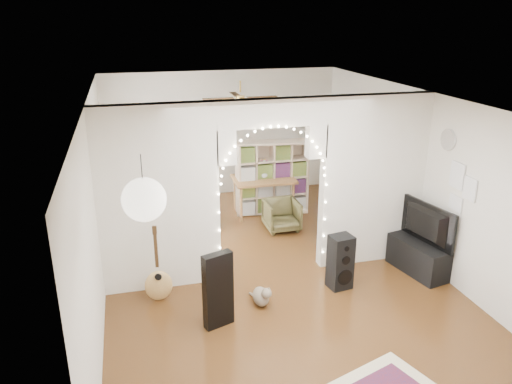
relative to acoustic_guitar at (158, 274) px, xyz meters
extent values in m
plane|color=black|center=(1.75, 0.43, -0.42)|extent=(7.50, 7.50, 0.00)
cube|color=white|center=(1.75, 0.43, 2.28)|extent=(5.00, 7.50, 0.02)
cube|color=silver|center=(1.75, 4.18, 0.93)|extent=(5.00, 0.02, 2.70)
cube|color=silver|center=(1.75, -3.32, 0.93)|extent=(5.00, 0.02, 2.70)
cube|color=silver|center=(-0.75, 0.43, 0.93)|extent=(0.02, 7.50, 2.70)
cube|color=silver|center=(4.25, 0.43, 0.93)|extent=(0.02, 7.50, 2.70)
cube|color=silver|center=(0.10, 0.43, 0.93)|extent=(1.70, 0.20, 2.70)
cube|color=silver|center=(3.40, 0.43, 0.93)|extent=(1.70, 0.20, 2.70)
cube|color=silver|center=(1.75, 0.43, 2.08)|extent=(1.60, 0.20, 0.40)
cube|color=white|center=(-0.72, 2.23, 1.08)|extent=(0.04, 1.20, 1.40)
cylinder|color=white|center=(4.23, -0.17, 1.68)|extent=(0.03, 0.31, 0.31)
sphere|color=white|center=(-0.15, -1.97, 1.83)|extent=(0.40, 0.40, 0.40)
cube|color=black|center=(0.70, -0.80, 0.09)|extent=(0.41, 0.25, 1.03)
ellipsoid|color=#B07846|center=(0.00, 0.00, -0.02)|extent=(0.41, 0.23, 0.46)
cube|color=black|center=(0.00, 0.00, 0.37)|extent=(0.05, 0.04, 0.53)
cube|color=black|center=(0.00, 0.00, 0.66)|extent=(0.06, 0.04, 0.12)
ellipsoid|color=brown|center=(1.35, -0.47, -0.30)|extent=(0.31, 0.39, 0.25)
sphere|color=brown|center=(1.39, -0.61, -0.17)|extent=(0.18, 0.18, 0.14)
cone|color=brown|center=(1.36, -0.61, -0.10)|extent=(0.05, 0.05, 0.05)
cone|color=brown|center=(1.43, -0.61, -0.10)|extent=(0.05, 0.05, 0.05)
cylinder|color=brown|center=(1.30, -0.29, -0.38)|extent=(0.10, 0.23, 0.08)
cube|color=black|center=(2.60, -0.30, -0.01)|extent=(0.36, 0.32, 0.82)
cylinder|color=black|center=(2.62, -0.44, -0.19)|extent=(0.24, 0.06, 0.24)
cylinder|color=black|center=(2.62, -0.44, 0.08)|extent=(0.13, 0.04, 0.13)
cylinder|color=black|center=(2.62, -0.44, 0.26)|extent=(0.08, 0.03, 0.07)
cube|color=black|center=(3.95, -0.19, -0.17)|extent=(0.59, 1.06, 0.50)
imported|color=black|center=(3.95, -0.19, 0.39)|extent=(0.36, 1.08, 0.62)
cube|color=#C9AE91|center=(2.48, 2.80, 0.32)|extent=(1.47, 0.56, 1.47)
cube|color=olive|center=(2.28, 2.75, 0.31)|extent=(1.22, 0.83, 0.05)
cylinder|color=olive|center=(1.75, 2.44, -0.07)|extent=(0.05, 0.05, 0.70)
cylinder|color=olive|center=(2.79, 2.41, -0.07)|extent=(0.05, 0.05, 0.70)
cylinder|color=olive|center=(1.77, 3.08, -0.07)|extent=(0.05, 0.05, 0.70)
cylinder|color=olive|center=(2.81, 3.05, -0.07)|extent=(0.05, 0.05, 0.70)
imported|color=white|center=(2.28, 2.75, 0.43)|extent=(0.19, 0.19, 0.19)
imported|color=#474223|center=(0.85, 2.43, -0.19)|extent=(0.56, 0.57, 0.46)
imported|color=#474223|center=(2.40, 1.90, -0.14)|extent=(0.61, 0.63, 0.57)
camera|label=1|loc=(-0.23, -6.25, 3.40)|focal=35.00mm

